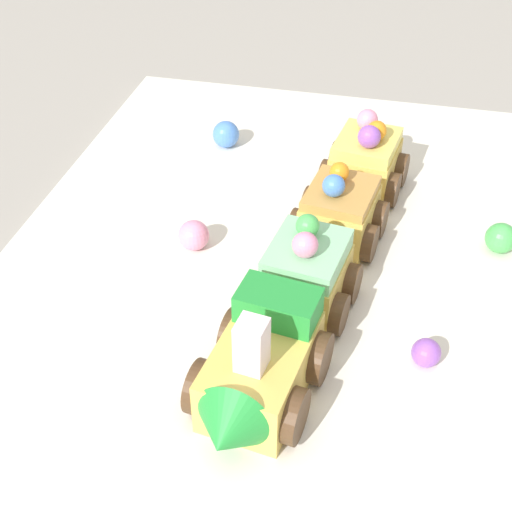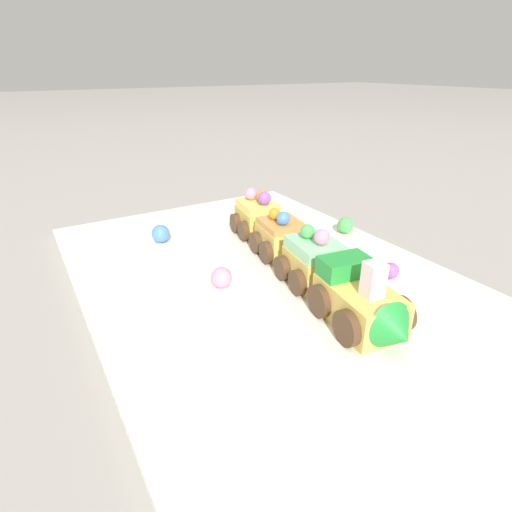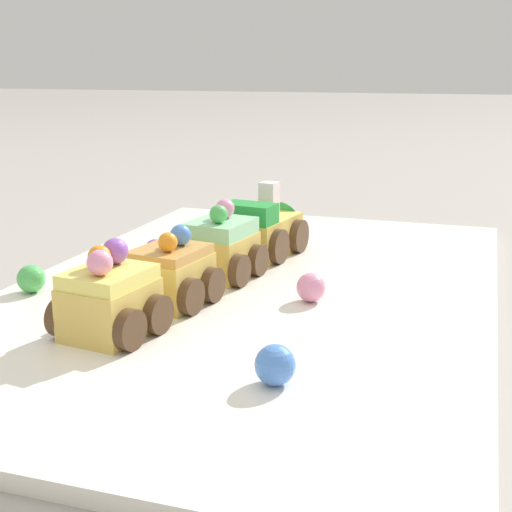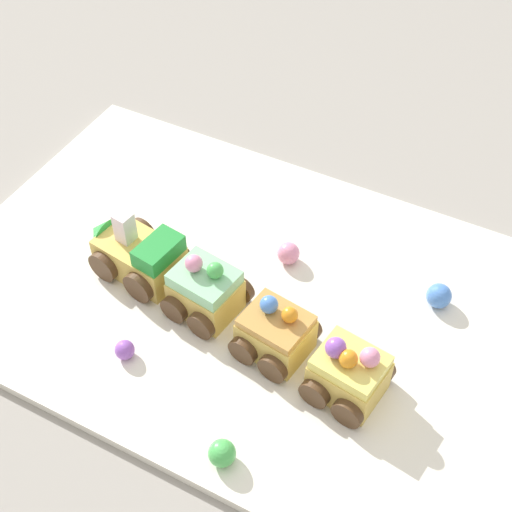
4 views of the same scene
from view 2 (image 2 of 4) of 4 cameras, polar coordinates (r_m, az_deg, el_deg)
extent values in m
plane|color=gray|center=(0.51, 2.48, -4.80)|extent=(10.00, 10.00, 0.00)
cube|color=white|center=(0.51, 2.49, -4.22)|extent=(0.67, 0.44, 0.01)
cube|color=#E0BC56|center=(0.43, 14.46, -6.85)|extent=(0.10, 0.07, 0.04)
cube|color=green|center=(0.44, 12.52, -1.44)|extent=(0.04, 0.06, 0.02)
cone|color=green|center=(0.39, 19.60, -10.36)|extent=(0.03, 0.05, 0.05)
cube|color=white|center=(0.41, 16.28, -4.42)|extent=(0.02, 0.02, 0.02)
cube|color=white|center=(0.40, 16.60, -2.15)|extent=(0.02, 0.02, 0.02)
cylinder|color=#4C331E|center=(0.40, 12.79, -10.03)|extent=(0.04, 0.01, 0.04)
cylinder|color=#4C331E|center=(0.44, 19.94, -7.72)|extent=(0.04, 0.01, 0.04)
cylinder|color=#4C331E|center=(0.44, 8.91, -6.43)|extent=(0.04, 0.01, 0.04)
cylinder|color=#4C331E|center=(0.47, 15.80, -4.62)|extent=(0.04, 0.01, 0.04)
cube|color=#E0BC56|center=(0.50, 8.18, -1.64)|extent=(0.07, 0.06, 0.04)
cube|color=#93DBA3|center=(0.49, 8.39, 1.31)|extent=(0.07, 0.06, 0.02)
sphere|color=#4CBC56|center=(0.49, 7.38, 3.50)|extent=(0.02, 0.02, 0.02)
sphere|color=pink|center=(0.47, 9.38, 2.68)|extent=(0.02, 0.02, 0.02)
cylinder|color=#4C331E|center=(0.47, 5.94, -3.81)|extent=(0.03, 0.01, 0.03)
cylinder|color=#4C331E|center=(0.50, 12.31, -2.37)|extent=(0.03, 0.01, 0.03)
cylinder|color=#4C331E|center=(0.50, 3.97, -1.92)|extent=(0.03, 0.01, 0.03)
cylinder|color=#4C331E|center=(0.53, 10.11, -0.67)|extent=(0.03, 0.01, 0.03)
cube|color=#E0BC56|center=(0.57, 3.61, 2.19)|extent=(0.07, 0.06, 0.04)
cube|color=#CC9347|center=(0.56, 3.68, 4.53)|extent=(0.07, 0.06, 0.01)
sphere|color=orange|center=(0.57, 2.65, 6.04)|extent=(0.02, 0.02, 0.02)
sphere|color=#4C84E0|center=(0.55, 3.89, 5.40)|extent=(0.02, 0.02, 0.02)
cylinder|color=#4C331E|center=(0.55, 1.45, 0.49)|extent=(0.03, 0.01, 0.03)
cylinder|color=#4C331E|center=(0.57, 7.26, 1.53)|extent=(0.03, 0.01, 0.03)
cylinder|color=#4C331E|center=(0.58, -0.04, 1.92)|extent=(0.03, 0.01, 0.03)
cylinder|color=#4C331E|center=(0.60, 5.55, 2.85)|extent=(0.03, 0.01, 0.03)
cube|color=#E0BC56|center=(0.64, 0.26, 4.99)|extent=(0.07, 0.06, 0.04)
cube|color=#EFE066|center=(0.64, 0.26, 7.22)|extent=(0.07, 0.06, 0.01)
sphere|color=pink|center=(0.64, -0.72, 8.88)|extent=(0.02, 0.02, 0.02)
sphere|color=orange|center=(0.63, 0.88, 8.57)|extent=(0.02, 0.02, 0.02)
sphere|color=#9956C6|center=(0.62, 1.20, 8.25)|extent=(0.02, 0.02, 0.02)
cylinder|color=#4C331E|center=(0.62, -1.79, 3.60)|extent=(0.03, 0.01, 0.03)
cylinder|color=#4C331E|center=(0.64, 3.51, 4.42)|extent=(0.03, 0.01, 0.03)
cylinder|color=#4C331E|center=(0.65, -2.96, 4.71)|extent=(0.03, 0.01, 0.03)
cylinder|color=#4C331E|center=(0.67, 2.14, 5.46)|extent=(0.03, 0.01, 0.03)
sphere|color=#9956C6|center=(0.54, 18.70, -1.98)|extent=(0.02, 0.02, 0.02)
sphere|color=#4C84E0|center=(0.63, -13.46, 3.11)|extent=(0.03, 0.03, 0.03)
sphere|color=#4CBC56|center=(0.66, 12.64, 4.28)|extent=(0.03, 0.03, 0.03)
sphere|color=pink|center=(0.49, -4.96, -3.07)|extent=(0.03, 0.03, 0.03)
camera|label=1|loc=(0.37, 80.34, 26.30)|focal=50.00mm
camera|label=3|loc=(0.98, -30.28, 19.85)|focal=50.00mm
camera|label=4|loc=(0.99, 23.57, 45.50)|focal=50.00mm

